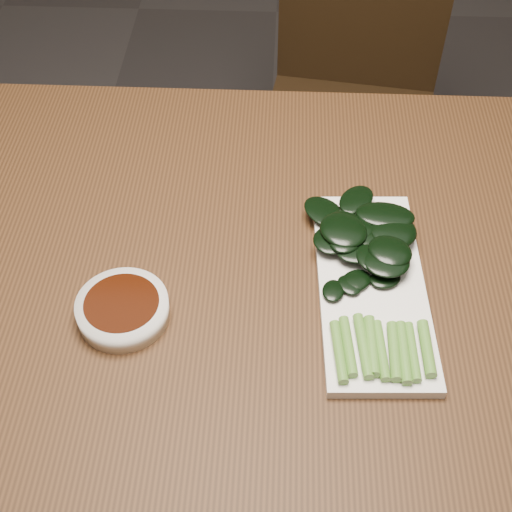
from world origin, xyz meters
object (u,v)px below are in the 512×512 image
at_px(chair_far, 352,93).
at_px(gai_lan, 370,254).
at_px(serving_plate, 371,287).
at_px(sauce_bowl, 123,309).
at_px(table, 251,298).

relative_size(chair_far, gai_lan, 2.68).
bearing_deg(gai_lan, serving_plate, -87.44).
relative_size(sauce_bowl, gai_lan, 0.35).
distance_m(chair_far, serving_plate, 0.86).
xyz_separation_m(table, gai_lan, (0.16, 0.00, 0.10)).
height_order(serving_plate, gai_lan, gai_lan).
bearing_deg(sauce_bowl, chair_far, 67.79).
relative_size(table, chair_far, 1.57).
bearing_deg(chair_far, gai_lan, -84.95).
distance_m(chair_far, gai_lan, 0.83).
height_order(chair_far, sauce_bowl, chair_far).
distance_m(serving_plate, gai_lan, 0.04).
bearing_deg(serving_plate, table, 167.32).
bearing_deg(sauce_bowl, serving_plate, 10.29).
height_order(chair_far, gai_lan, chair_far).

